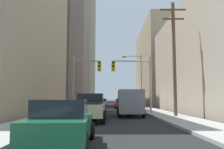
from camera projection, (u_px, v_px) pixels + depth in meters
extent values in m
cube|color=#9E9E99|center=(89.00, 105.00, 52.10)|extent=(2.95, 160.00, 0.15)
cube|color=#9E9E99|center=(132.00, 105.00, 52.18)|extent=(2.95, 160.00, 0.15)
cube|color=#C6B793|center=(90.00, 109.00, 16.02)|extent=(2.08, 5.43, 0.80)
cube|color=black|center=(91.00, 98.00, 17.06)|extent=(1.83, 1.83, 0.70)
cube|color=black|center=(88.00, 103.00, 14.72)|extent=(1.80, 2.40, 0.10)
cylinder|color=black|center=(79.00, 114.00, 17.69)|extent=(0.28, 0.80, 0.80)
cylinder|color=black|center=(104.00, 114.00, 17.71)|extent=(0.28, 0.80, 0.80)
cylinder|color=black|center=(71.00, 117.00, 14.25)|extent=(0.28, 0.80, 0.80)
cylinder|color=black|center=(103.00, 117.00, 14.27)|extent=(0.28, 0.80, 0.80)
cube|color=slate|center=(130.00, 101.00, 20.54)|extent=(2.08, 5.23, 1.90)
cube|color=black|center=(128.00, 97.00, 23.18)|extent=(1.76, 0.05, 0.60)
cylinder|color=black|center=(118.00, 111.00, 22.09)|extent=(0.24, 0.72, 0.72)
cylinder|color=black|center=(139.00, 111.00, 22.11)|extent=(0.24, 0.72, 0.72)
cylinder|color=black|center=(120.00, 113.00, 18.78)|extent=(0.24, 0.72, 0.72)
cylinder|color=black|center=(144.00, 113.00, 18.80)|extent=(0.24, 0.72, 0.72)
cube|color=#195938|center=(62.00, 126.00, 7.72)|extent=(1.95, 4.26, 0.65)
cube|color=black|center=(62.00, 108.00, 7.63)|extent=(1.65, 1.96, 0.55)
cylinder|color=black|center=(47.00, 131.00, 9.01)|extent=(0.22, 0.64, 0.64)
cylinder|color=black|center=(92.00, 131.00, 9.03)|extent=(0.22, 0.64, 0.64)
cylinder|color=black|center=(20.00, 144.00, 6.34)|extent=(0.22, 0.64, 0.64)
cylinder|color=black|center=(84.00, 144.00, 6.36)|extent=(0.22, 0.64, 0.64)
cube|color=maroon|center=(96.00, 108.00, 23.09)|extent=(1.90, 4.24, 0.65)
cube|color=black|center=(96.00, 102.00, 23.00)|extent=(1.63, 1.94, 0.55)
cylinder|color=black|center=(88.00, 110.00, 24.38)|extent=(0.22, 0.64, 0.64)
cylinder|color=black|center=(105.00, 110.00, 24.40)|extent=(0.22, 0.64, 0.64)
cylinder|color=black|center=(86.00, 112.00, 21.71)|extent=(0.22, 0.64, 0.64)
cylinder|color=black|center=(104.00, 112.00, 21.72)|extent=(0.22, 0.64, 0.64)
cube|color=maroon|center=(121.00, 104.00, 35.65)|extent=(1.81, 4.20, 0.65)
cube|color=black|center=(121.00, 100.00, 35.56)|extent=(1.59, 1.90, 0.55)
cylinder|color=black|center=(115.00, 106.00, 36.95)|extent=(0.22, 0.64, 0.64)
cylinder|color=black|center=(126.00, 106.00, 36.96)|extent=(0.22, 0.64, 0.64)
cylinder|color=black|center=(116.00, 107.00, 34.27)|extent=(0.22, 0.64, 0.64)
cylinder|color=black|center=(128.00, 107.00, 34.29)|extent=(0.22, 0.64, 0.64)
cube|color=#B7BABF|center=(102.00, 103.00, 47.08)|extent=(1.92, 4.25, 0.65)
cube|color=black|center=(102.00, 100.00, 46.99)|extent=(1.64, 1.94, 0.55)
cylinder|color=black|center=(98.00, 104.00, 48.38)|extent=(0.22, 0.64, 0.64)
cylinder|color=black|center=(107.00, 104.00, 48.39)|extent=(0.22, 0.64, 0.64)
cylinder|color=black|center=(98.00, 105.00, 45.70)|extent=(0.22, 0.64, 0.64)
cylinder|color=black|center=(107.00, 105.00, 45.72)|extent=(0.22, 0.64, 0.64)
cube|color=white|center=(120.00, 103.00, 44.30)|extent=(1.82, 4.21, 0.65)
cube|color=black|center=(120.00, 100.00, 44.22)|extent=(1.59, 1.91, 0.55)
cylinder|color=black|center=(115.00, 105.00, 45.60)|extent=(0.22, 0.64, 0.64)
cylinder|color=black|center=(124.00, 105.00, 45.62)|extent=(0.22, 0.64, 0.64)
cylinder|color=black|center=(115.00, 105.00, 42.93)|extent=(0.22, 0.64, 0.64)
cylinder|color=black|center=(125.00, 105.00, 42.94)|extent=(0.22, 0.64, 0.64)
cylinder|color=gray|center=(73.00, 84.00, 23.94)|extent=(0.18, 0.18, 6.00)
cylinder|color=gray|center=(87.00, 61.00, 24.19)|extent=(2.65, 0.12, 0.12)
cube|color=gold|center=(99.00, 66.00, 24.15)|extent=(0.38, 0.30, 1.05)
sphere|color=black|center=(99.00, 63.00, 24.02)|extent=(0.24, 0.24, 0.24)
sphere|color=black|center=(99.00, 66.00, 23.98)|extent=(0.24, 0.24, 0.24)
sphere|color=#19D833|center=(99.00, 69.00, 23.95)|extent=(0.24, 0.24, 0.24)
cylinder|color=gray|center=(150.00, 84.00, 24.01)|extent=(0.18, 0.18, 6.00)
cylinder|color=gray|center=(132.00, 61.00, 24.23)|extent=(3.81, 0.12, 0.12)
cube|color=gold|center=(113.00, 66.00, 24.16)|extent=(0.38, 0.30, 1.05)
sphere|color=black|center=(113.00, 63.00, 24.03)|extent=(0.24, 0.24, 0.24)
sphere|color=black|center=(113.00, 66.00, 24.00)|extent=(0.24, 0.24, 0.24)
sphere|color=#19D833|center=(113.00, 69.00, 23.96)|extent=(0.24, 0.24, 0.24)
cylinder|color=brown|center=(174.00, 59.00, 19.37)|extent=(0.28, 0.28, 9.63)
cube|color=brown|center=(173.00, 10.00, 19.80)|extent=(2.20, 0.12, 0.12)
cube|color=brown|center=(173.00, 19.00, 19.72)|extent=(1.80, 0.12, 0.12)
cylinder|color=gray|center=(141.00, 82.00, 31.65)|extent=(0.16, 0.16, 7.50)
cylinder|color=gray|center=(133.00, 56.00, 32.00)|extent=(2.33, 0.10, 0.10)
ellipsoid|color=#4C4C51|center=(124.00, 57.00, 31.98)|extent=(0.56, 0.32, 0.20)
cube|color=#66564C|center=(22.00, 30.00, 51.51)|extent=(24.75, 21.77, 32.89)
cube|color=tan|center=(64.00, 35.00, 97.08)|extent=(24.24, 29.10, 55.42)
cube|color=tan|center=(175.00, 66.00, 54.84)|extent=(15.24, 24.52, 18.08)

